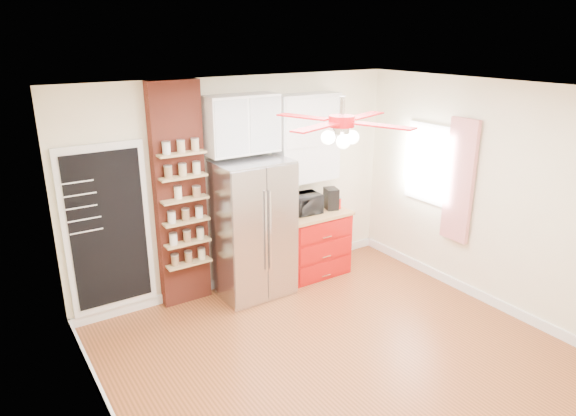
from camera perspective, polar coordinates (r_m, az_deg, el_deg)
floor at (r=5.63m, az=5.12°, el=-15.64°), size 4.50×4.50×0.00m
ceiling at (r=4.67m, az=6.10°, el=12.85°), size 4.50×4.50×0.00m
wall_back at (r=6.58m, az=-5.29°, el=2.62°), size 4.50×0.02×2.70m
wall_front at (r=3.80m, az=25.00°, el=-11.84°), size 4.50×0.02×2.70m
wall_left at (r=4.10m, az=-20.26°, el=-8.91°), size 0.02×4.00×2.70m
wall_right at (r=6.57m, az=21.16°, el=1.36°), size 0.02×4.00×2.70m
chalkboard at (r=6.07m, az=-19.37°, el=-2.30°), size 0.95×0.05×1.95m
brick_pillar at (r=6.18m, az=-11.91°, el=1.21°), size 0.60×0.16×2.70m
fridge at (r=6.40m, az=-4.00°, el=-2.30°), size 0.90×0.70×1.75m
upper_glass_cabinet at (r=6.23m, az=-5.16°, el=9.26°), size 0.90×0.35×0.70m
red_cabinet at (r=7.08m, az=2.75°, el=-3.83°), size 0.94×0.64×0.90m
upper_shelf_unit at (r=6.80m, az=2.10°, el=7.77°), size 0.90×0.30×1.15m
window at (r=7.04m, az=15.40°, el=4.77°), size 0.04×0.75×1.05m
curtain at (r=6.69m, az=18.52°, el=2.86°), size 0.06×0.40×1.55m
ceiling_fan at (r=4.70m, az=5.98°, el=9.51°), size 1.40×1.40×0.44m
toaster_oven at (r=6.81m, az=1.60°, el=0.46°), size 0.50×0.36×0.26m
coffee_maker at (r=7.02m, az=4.81°, el=1.06°), size 0.22×0.26×0.29m
canister_left at (r=7.05m, az=5.49°, el=0.54°), size 0.13×0.13×0.15m
canister_right at (r=7.12m, az=4.89°, el=0.67°), size 0.10×0.10×0.13m
pantry_jar_oats at (r=6.03m, az=-12.13°, el=1.67°), size 0.10×0.10×0.14m
pantry_jar_beans at (r=6.06m, az=-10.13°, el=1.77°), size 0.09×0.09×0.12m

